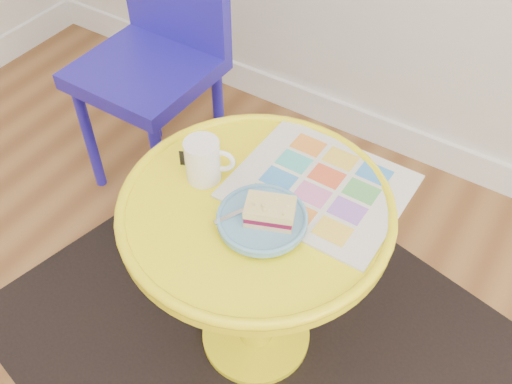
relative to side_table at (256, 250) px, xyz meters
The scene contains 9 objects.
room_walls 0.75m from the side_table, behind, with size 4.00×4.00×4.00m.
rug 0.40m from the side_table, 90.00° to the left, with size 1.30×1.10×0.01m, color black.
side_table is the anchor object (origin of this frame).
chair 0.77m from the side_table, 145.91° to the left, with size 0.38×0.38×0.86m.
newspaper 0.22m from the side_table, 53.56° to the left, with size 0.36×0.30×0.01m, color silver.
mug 0.25m from the side_table, behind, with size 0.11×0.08×0.10m.
plate 0.19m from the side_table, 44.89° to the right, with size 0.18×0.18×0.02m.
cake_slice 0.22m from the side_table, 32.70° to the right, with size 0.11×0.10×0.04m.
fork 0.19m from the side_table, 82.06° to the right, with size 0.08×0.14×0.00m.
Camera 1 is at (0.11, 0.38, 1.45)m, focal length 40.00 mm.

